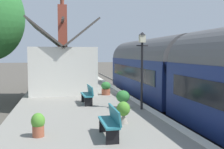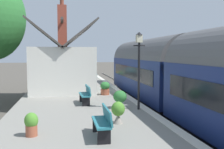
{
  "view_description": "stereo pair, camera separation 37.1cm",
  "coord_description": "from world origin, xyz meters",
  "px_view_note": "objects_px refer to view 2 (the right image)",
  "views": [
    {
      "loc": [
        -16.9,
        5.05,
        3.38
      ],
      "look_at": [
        0.17,
        1.5,
        1.95
      ],
      "focal_mm": 41.58,
      "sensor_mm": 36.0,
      "label": 1
    },
    {
      "loc": [
        -16.97,
        4.69,
        3.38
      ],
      "look_at": [
        0.17,
        1.5,
        1.95
      ],
      "focal_mm": 41.58,
      "sensor_mm": 36.0,
      "label": 2
    }
  ],
  "objects_px": {
    "planter_under_sign": "(120,99)",
    "planter_corner_building": "(86,74)",
    "train": "(186,78)",
    "planter_bench_right": "(118,111)",
    "bench_by_lamp": "(75,71)",
    "station_sign_board": "(95,67)",
    "bench_platform_end": "(77,73)",
    "bench_near_building": "(86,94)",
    "lamp_post_platform": "(139,55)",
    "planter_by_door": "(95,76)",
    "bench_mid_platform": "(103,121)",
    "planter_edge_far": "(95,74)",
    "planter_bench_left": "(31,124)",
    "planter_edge_near": "(105,88)",
    "station_building": "(63,66)"
  },
  "relations": [
    {
      "from": "bench_near_building",
      "to": "bench_by_lamp",
      "type": "xyz_separation_m",
      "value": [
        15.74,
        -0.17,
        0.0
      ]
    },
    {
      "from": "bench_by_lamp",
      "to": "planter_by_door",
      "type": "bearing_deg",
      "value": -155.71
    },
    {
      "from": "station_building",
      "to": "planter_by_door",
      "type": "bearing_deg",
      "value": -24.33
    },
    {
      "from": "bench_mid_platform",
      "to": "planter_edge_far",
      "type": "distance_m",
      "value": 18.54
    },
    {
      "from": "planter_under_sign",
      "to": "planter_corner_building",
      "type": "distance_m",
      "value": 16.39
    },
    {
      "from": "bench_near_building",
      "to": "planter_by_door",
      "type": "relative_size",
      "value": 1.77
    },
    {
      "from": "bench_mid_platform",
      "to": "bench_near_building",
      "type": "distance_m",
      "value": 5.11
    },
    {
      "from": "station_sign_board",
      "to": "planter_edge_near",
      "type": "bearing_deg",
      "value": 177.1
    },
    {
      "from": "train",
      "to": "lamp_post_platform",
      "type": "distance_m",
      "value": 2.69
    },
    {
      "from": "bench_by_lamp",
      "to": "planter_edge_far",
      "type": "distance_m",
      "value": 3.05
    },
    {
      "from": "train",
      "to": "planter_bench_right",
      "type": "relative_size",
      "value": 27.98
    },
    {
      "from": "station_building",
      "to": "lamp_post_platform",
      "type": "height_order",
      "value": "station_building"
    },
    {
      "from": "station_building",
      "to": "planter_by_door",
      "type": "height_order",
      "value": "station_building"
    },
    {
      "from": "planter_under_sign",
      "to": "planter_bench_right",
      "type": "height_order",
      "value": "planter_under_sign"
    },
    {
      "from": "planter_by_door",
      "to": "train",
      "type": "bearing_deg",
      "value": -168.4
    },
    {
      "from": "bench_by_lamp",
      "to": "planter_corner_building",
      "type": "bearing_deg",
      "value": -119.19
    },
    {
      "from": "bench_platform_end",
      "to": "planter_bench_left",
      "type": "xyz_separation_m",
      "value": [
        -18.1,
        2.21,
        -0.11
      ]
    },
    {
      "from": "planter_bench_right",
      "to": "lamp_post_platform",
      "type": "bearing_deg",
      "value": -33.21
    },
    {
      "from": "planter_edge_far",
      "to": "planter_edge_near",
      "type": "relative_size",
      "value": 1.24
    },
    {
      "from": "bench_by_lamp",
      "to": "planter_by_door",
      "type": "height_order",
      "value": "bench_by_lamp"
    },
    {
      "from": "planter_bench_right",
      "to": "lamp_post_platform",
      "type": "relative_size",
      "value": 0.23
    },
    {
      "from": "bench_platform_end",
      "to": "planter_corner_building",
      "type": "xyz_separation_m",
      "value": [
        1.59,
        -1.08,
        -0.2
      ]
    },
    {
      "from": "planter_edge_near",
      "to": "planter_corner_building",
      "type": "distance_m",
      "value": 12.55
    },
    {
      "from": "planter_under_sign",
      "to": "planter_corner_building",
      "type": "height_order",
      "value": "planter_under_sign"
    },
    {
      "from": "station_building",
      "to": "bench_near_building",
      "type": "xyz_separation_m",
      "value": [
        -5.45,
        -1.07,
        -1.07
      ]
    },
    {
      "from": "planter_edge_near",
      "to": "planter_bench_right",
      "type": "xyz_separation_m",
      "value": [
        -6.25,
        0.53,
        0.02
      ]
    },
    {
      "from": "lamp_post_platform",
      "to": "station_sign_board",
      "type": "xyz_separation_m",
      "value": [
        12.7,
        0.38,
        -1.17
      ]
    },
    {
      "from": "bench_platform_end",
      "to": "lamp_post_platform",
      "type": "bearing_deg",
      "value": -172.76
    },
    {
      "from": "planter_bench_left",
      "to": "station_sign_board",
      "type": "relative_size",
      "value": 0.45
    },
    {
      "from": "bench_mid_platform",
      "to": "lamp_post_platform",
      "type": "xyz_separation_m",
      "value": [
        3.45,
        -2.08,
        1.88
      ]
    },
    {
      "from": "bench_platform_end",
      "to": "bench_mid_platform",
      "type": "relative_size",
      "value": 1.01
    },
    {
      "from": "planter_by_door",
      "to": "planter_bench_right",
      "type": "xyz_separation_m",
      "value": [
        -15.67,
        1.06,
        0.11
      ]
    },
    {
      "from": "bench_by_lamp",
      "to": "station_sign_board",
      "type": "xyz_separation_m",
      "value": [
        -4.7,
        -1.61,
        0.71
      ]
    },
    {
      "from": "bench_by_lamp",
      "to": "bench_platform_end",
      "type": "bearing_deg",
      "value": -178.42
    },
    {
      "from": "planter_by_door",
      "to": "station_sign_board",
      "type": "xyz_separation_m",
      "value": [
        -0.92,
        0.1,
        0.87
      ]
    },
    {
      "from": "bench_mid_platform",
      "to": "lamp_post_platform",
      "type": "bearing_deg",
      "value": -31.04
    },
    {
      "from": "lamp_post_platform",
      "to": "station_sign_board",
      "type": "bearing_deg",
      "value": 1.71
    },
    {
      "from": "planter_corner_building",
      "to": "lamp_post_platform",
      "type": "bearing_deg",
      "value": -177.12
    },
    {
      "from": "planter_edge_far",
      "to": "planter_under_sign",
      "type": "bearing_deg",
      "value": 177.55
    },
    {
      "from": "bench_platform_end",
      "to": "planter_under_sign",
      "type": "relative_size",
      "value": 1.65
    },
    {
      "from": "bench_near_building",
      "to": "lamp_post_platform",
      "type": "distance_m",
      "value": 3.31
    },
    {
      "from": "planter_bench_left",
      "to": "planter_edge_near",
      "type": "distance_m",
      "value": 7.87
    },
    {
      "from": "bench_mid_platform",
      "to": "station_sign_board",
      "type": "bearing_deg",
      "value": -6.01
    },
    {
      "from": "station_building",
      "to": "bench_near_building",
      "type": "relative_size",
      "value": 4.81
    },
    {
      "from": "planter_edge_near",
      "to": "planter_edge_far",
      "type": "bearing_deg",
      "value": -3.66
    },
    {
      "from": "planter_edge_near",
      "to": "planter_bench_right",
      "type": "distance_m",
      "value": 6.28
    },
    {
      "from": "train",
      "to": "station_sign_board",
      "type": "bearing_deg",
      "value": 12.87
    },
    {
      "from": "planter_corner_building",
      "to": "planter_bench_left",
      "type": "bearing_deg",
      "value": 170.51
    },
    {
      "from": "station_building",
      "to": "bench_platform_end",
      "type": "xyz_separation_m",
      "value": [
        8.06,
        -1.3,
        -1.07
      ]
    },
    {
      "from": "station_building",
      "to": "bench_near_building",
      "type": "height_order",
      "value": "station_building"
    }
  ]
}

